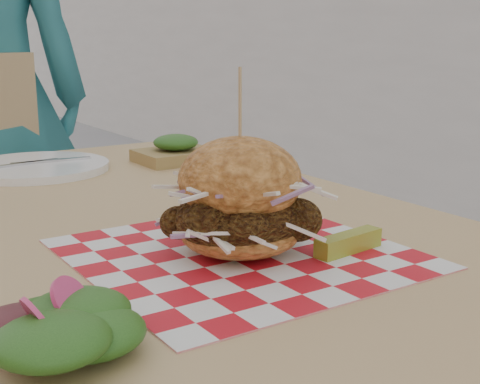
# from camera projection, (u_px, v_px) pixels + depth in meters

# --- Properties ---
(patio_table) EXTENTS (0.80, 1.20, 0.75)m
(patio_table) POSITION_uv_depth(u_px,v_px,m) (128.00, 273.00, 0.94)
(patio_table) COLOR tan
(patio_table) RESTS_ON ground
(paper_liner) EXTENTS (0.36, 0.36, 0.00)m
(paper_liner) POSITION_uv_depth(u_px,v_px,m) (240.00, 254.00, 0.78)
(paper_liner) COLOR red
(paper_liner) RESTS_ON patio_table
(sandwich) EXTENTS (0.19, 0.19, 0.21)m
(sandwich) POSITION_uv_depth(u_px,v_px,m) (240.00, 204.00, 0.76)
(sandwich) COLOR #D1863B
(sandwich) RESTS_ON paper_liner
(pickle_spear) EXTENTS (0.10, 0.03, 0.02)m
(pickle_spear) POSITION_uv_depth(u_px,v_px,m) (348.00, 243.00, 0.78)
(pickle_spear) COLOR olive
(pickle_spear) RESTS_ON paper_liner
(side_salad) EXTENTS (0.14, 0.13, 0.05)m
(side_salad) POSITION_uv_depth(u_px,v_px,m) (64.00, 335.00, 0.54)
(side_salad) COLOR #3F1419
(side_salad) RESTS_ON patio_table
(place_setting) EXTENTS (0.27, 0.27, 0.02)m
(place_setting) POSITION_uv_depth(u_px,v_px,m) (36.00, 167.00, 1.25)
(place_setting) COLOR white
(place_setting) RESTS_ON patio_table
(kraft_tray) EXTENTS (0.15, 0.12, 0.06)m
(kraft_tray) POSITION_uv_depth(u_px,v_px,m) (176.00, 151.00, 1.34)
(kraft_tray) COLOR olive
(kraft_tray) RESTS_ON patio_table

